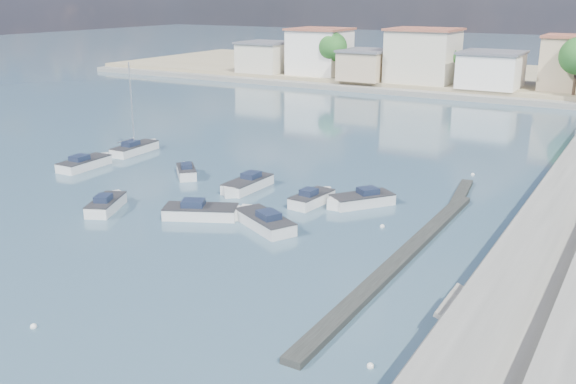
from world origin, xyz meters
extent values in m
plane|color=#283D51|center=(0.00, 40.00, 0.00)|extent=(400.00, 400.00, 0.00)
cube|color=slate|center=(14.15, 13.00, 0.90)|extent=(4.17, 90.00, 2.86)
cube|color=slate|center=(14.00, 4.00, 0.40)|extent=(5.31, 3.50, 1.94)
cube|color=black|center=(7.00, 10.00, 0.17)|extent=(1.00, 26.00, 0.35)
cube|color=black|center=(6.50, 24.00, 0.15)|extent=(2.00, 8.05, 0.30)
cube|color=gray|center=(0.00, 92.00, 0.70)|extent=(160.00, 40.00, 1.40)
cube|color=slate|center=(0.00, 71.00, 0.40)|extent=(160.00, 2.50, 0.80)
cube|color=beige|center=(-44.00, 76.00, 3.90)|extent=(8.00, 8.00, 5.00)
cube|color=#595960|center=(-44.00, 76.00, 6.58)|extent=(8.48, 8.48, 0.35)
cube|color=white|center=(-34.00, 78.00, 5.15)|extent=(9.00, 9.00, 7.50)
cube|color=#99513D|center=(-34.00, 78.00, 9.08)|extent=(9.54, 9.54, 0.35)
cube|color=tan|center=(-24.00, 75.00, 3.65)|extent=(7.00, 8.00, 4.50)
cube|color=#595960|center=(-24.00, 75.00, 6.08)|extent=(7.42, 8.48, 0.35)
cube|color=beige|center=(-15.00, 77.00, 5.40)|extent=(10.00, 9.00, 8.00)
cube|color=#99513D|center=(-15.00, 77.00, 9.58)|extent=(10.60, 9.54, 0.35)
cube|color=white|center=(-4.00, 76.00, 3.90)|extent=(8.50, 8.50, 5.00)
cube|color=#595960|center=(-4.00, 76.00, 6.58)|extent=(9.01, 9.01, 0.35)
cube|color=tan|center=(6.00, 79.00, 5.15)|extent=(6.50, 7.50, 7.50)
cube|color=#99513D|center=(6.00, 79.00, 9.08)|extent=(6.89, 7.95, 0.35)
cylinder|color=#38281E|center=(-30.00, 75.00, 3.09)|extent=(0.44, 0.44, 3.38)
sphere|color=#1C4F1A|center=(-30.00, 75.00, 6.43)|extent=(4.80, 4.80, 4.80)
sphere|color=#1C4F1A|center=(-29.10, 74.40, 6.20)|extent=(3.60, 3.60, 3.60)
sphere|color=#1C4F1A|center=(-30.75, 75.45, 6.58)|extent=(3.30, 3.30, 3.30)
cylinder|color=#38281E|center=(-12.00, 78.00, 2.86)|extent=(0.44, 0.44, 2.93)
sphere|color=#1C4F1A|center=(-12.00, 78.00, 5.75)|extent=(4.16, 4.16, 4.16)
sphere|color=#1C4F1A|center=(-11.22, 77.48, 5.56)|extent=(3.12, 3.12, 3.12)
sphere|color=#1C4F1A|center=(-12.65, 78.39, 5.88)|extent=(2.86, 2.86, 2.86)
cylinder|color=#38281E|center=(8.00, 74.00, 3.20)|extent=(0.44, 0.44, 3.60)
sphere|color=#1C4F1A|center=(7.20, 74.48, 6.92)|extent=(3.52, 3.52, 3.52)
cube|color=silver|center=(-14.60, 7.90, 0.30)|extent=(3.15, 4.42, 1.00)
cube|color=silver|center=(-15.33, 9.52, 0.30)|extent=(1.47, 1.47, 1.00)
cube|color=#262628|center=(-14.60, 7.90, 0.80)|extent=(3.18, 4.43, 0.08)
cube|color=#1A233A|center=(-14.44, 7.53, 1.04)|extent=(1.42, 1.54, 0.48)
cube|color=silver|center=(-2.49, 16.58, 0.30)|extent=(2.01, 4.09, 1.00)
cube|color=silver|center=(-2.32, 18.25, 0.30)|extent=(1.59, 1.59, 1.00)
cube|color=#262628|center=(-2.49, 16.58, 0.80)|extent=(2.04, 4.09, 0.08)
cube|color=#1A233A|center=(-2.54, 16.18, 1.04)|extent=(1.11, 1.28, 0.48)
cube|color=silver|center=(-2.83, 10.64, 0.30)|extent=(5.34, 4.04, 1.00)
cube|color=silver|center=(-4.75, 11.65, 0.30)|extent=(1.69, 1.69, 1.00)
cube|color=#262628|center=(-2.83, 10.64, 0.80)|extent=(5.35, 4.07, 0.08)
cube|color=#1A233A|center=(-2.39, 10.41, 1.04)|extent=(1.89, 1.75, 0.48)
cube|color=silver|center=(0.81, 18.28, 0.30)|extent=(4.28, 4.82, 1.00)
cube|color=silver|center=(-0.38, 16.71, 0.30)|extent=(1.50, 1.50, 1.00)
cube|color=#262628|center=(0.81, 18.28, 0.80)|extent=(4.31, 4.84, 0.08)
cube|color=#1A233A|center=(1.08, 18.65, 1.04)|extent=(1.77, 1.81, 0.48)
cube|color=silver|center=(-24.93, 15.40, 0.30)|extent=(2.12, 4.99, 1.00)
cube|color=silver|center=(-25.00, 17.51, 0.30)|extent=(1.95, 1.95, 1.00)
cube|color=#262628|center=(-24.93, 15.40, 0.80)|extent=(2.16, 5.00, 0.08)
cube|color=#1A233A|center=(-24.91, 14.90, 1.04)|extent=(1.26, 1.52, 0.48)
cube|color=silver|center=(-15.27, 17.81, 0.30)|extent=(3.42, 3.46, 1.00)
cube|color=silver|center=(-16.31, 18.88, 0.30)|extent=(1.00, 1.00, 1.00)
cube|color=#262628|center=(-15.27, 17.81, 0.80)|extent=(3.44, 3.48, 0.08)
cube|color=#1A233A|center=(-15.03, 17.56, 1.04)|extent=(1.35, 1.35, 0.48)
cube|color=silver|center=(-8.72, 17.40, 0.30)|extent=(1.95, 4.88, 1.00)
cube|color=silver|center=(-8.77, 15.31, 0.30)|extent=(1.83, 1.83, 1.00)
cube|color=#262628|center=(-8.72, 17.40, 0.80)|extent=(1.98, 4.88, 0.08)
cube|color=#1A233A|center=(-8.70, 17.88, 1.04)|extent=(1.17, 1.48, 0.48)
cube|color=silver|center=(-7.76, 10.09, 0.30)|extent=(5.41, 3.96, 1.00)
cube|color=silver|center=(-5.81, 11.02, 0.30)|extent=(1.78, 1.78, 1.00)
cube|color=#262628|center=(-7.76, 10.09, 0.80)|extent=(5.42, 4.00, 0.08)
cube|color=#1A233A|center=(-8.22, 9.87, 1.04)|extent=(1.89, 1.76, 0.48)
cube|color=silver|center=(-25.05, 21.97, 0.30)|extent=(2.02, 5.36, 1.00)
cube|color=silver|center=(-25.16, 24.29, 0.30)|extent=(1.76, 1.76, 1.00)
cube|color=#262628|center=(-25.05, 21.97, 0.80)|extent=(2.05, 5.36, 0.08)
cube|color=#1A233A|center=(-25.02, 21.44, 1.04)|extent=(1.17, 1.64, 0.48)
cylinder|color=silver|center=(-25.05, 21.97, 4.80)|extent=(0.12, 0.12, 8.00)
cylinder|color=silver|center=(-24.99, 20.77, 1.50)|extent=(0.20, 2.40, 0.08)
sphere|color=white|center=(9.90, -1.29, 0.05)|extent=(0.31, 0.31, 0.31)
sphere|color=white|center=(3.90, 14.65, 0.05)|extent=(0.31, 0.31, 0.31)
sphere|color=white|center=(-5.02, -6.16, 0.05)|extent=(0.31, 0.31, 0.31)
sphere|color=white|center=(12.28, 20.33, 0.05)|extent=(0.31, 0.31, 0.31)
sphere|color=white|center=(5.69, 30.58, 0.05)|extent=(0.31, 0.31, 0.31)
sphere|color=white|center=(11.80, 28.57, 0.05)|extent=(0.31, 0.31, 0.31)
camera|label=1|loc=(18.73, -23.21, 14.92)|focal=40.00mm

